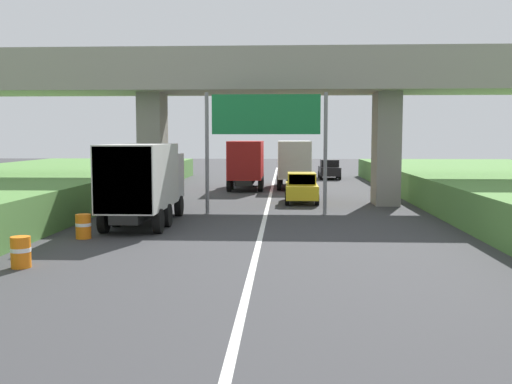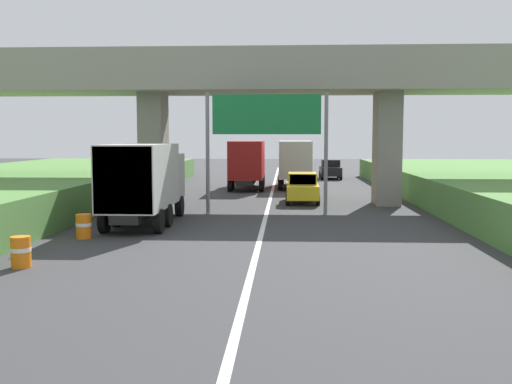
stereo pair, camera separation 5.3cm
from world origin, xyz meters
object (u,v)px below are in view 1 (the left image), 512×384
at_px(overhead_highway_sign, 266,123).
at_px(construction_barrel_2, 21,252).
at_px(construction_barrel_4, 118,210).
at_px(construction_barrel_5, 145,199).
at_px(construction_barrel_3, 83,226).
at_px(truck_silver, 144,179).
at_px(car_black, 329,169).
at_px(truck_red, 247,162).
at_px(car_yellow, 301,188).
at_px(truck_orange, 294,161).

xyz_separation_m(overhead_highway_sign, construction_barrel_2, (-6.63, -12.19, -3.92)).
bearing_deg(construction_barrel_4, construction_barrel_5, 89.67).
xyz_separation_m(construction_barrel_3, construction_barrel_5, (-0.05, 9.82, 0.00)).
bearing_deg(overhead_highway_sign, construction_barrel_4, -160.18).
xyz_separation_m(truck_silver, car_black, (9.95, 28.29, -1.08)).
distance_m(truck_red, car_yellow, 9.76).
xyz_separation_m(overhead_highway_sign, construction_barrel_4, (-6.58, -2.37, -3.92)).
bearing_deg(construction_barrel_5, truck_red, 67.48).
relative_size(truck_red, construction_barrel_3, 8.11).
bearing_deg(construction_barrel_4, truck_red, 73.73).
height_order(car_yellow, construction_barrel_3, car_yellow).
xyz_separation_m(truck_silver, truck_red, (3.24, 17.71, 0.00)).
relative_size(overhead_highway_sign, construction_barrel_5, 6.53).
bearing_deg(car_yellow, truck_orange, 91.51).
distance_m(truck_silver, truck_orange, 20.02).
bearing_deg(construction_barrel_2, overhead_highway_sign, 61.45).
bearing_deg(truck_orange, construction_barrel_2, -106.75).
height_order(truck_orange, construction_barrel_3, truck_orange).
xyz_separation_m(car_black, construction_barrel_2, (-11.53, -36.75, -0.40)).
height_order(truck_orange, construction_barrel_2, truck_orange).
distance_m(overhead_highway_sign, construction_barrel_5, 8.04).
relative_size(truck_silver, truck_red, 1.00).
height_order(truck_red, construction_barrel_3, truck_red).
bearing_deg(truck_orange, car_black, 70.66).
height_order(overhead_highway_sign, truck_red, overhead_highway_sign).
xyz_separation_m(truck_silver, construction_barrel_4, (-1.53, 1.37, -1.47)).
relative_size(car_black, construction_barrel_5, 4.56).
bearing_deg(overhead_highway_sign, construction_barrel_2, -118.55).
xyz_separation_m(overhead_highway_sign, truck_red, (-1.81, 13.97, -2.44)).
bearing_deg(overhead_highway_sign, truck_silver, -143.50).
height_order(truck_orange, construction_barrel_4, truck_orange).
bearing_deg(truck_red, construction_barrel_5, -112.52).
xyz_separation_m(truck_orange, truck_red, (-3.41, -1.18, 0.00)).
height_order(car_yellow, construction_barrel_4, car_yellow).
bearing_deg(car_black, truck_red, -122.36).
xyz_separation_m(overhead_highway_sign, truck_orange, (1.60, 15.15, -2.44)).
height_order(truck_silver, car_black, truck_silver).
distance_m(truck_silver, truck_red, 18.00).
bearing_deg(truck_silver, truck_red, 79.63).
bearing_deg(construction_barrel_4, car_black, 66.92).
height_order(construction_barrel_2, construction_barrel_5, same).
relative_size(truck_silver, truck_orange, 1.00).
height_order(truck_silver, construction_barrel_4, truck_silver).
height_order(truck_silver, truck_orange, same).
bearing_deg(construction_barrel_2, construction_barrel_5, 89.67).
bearing_deg(construction_barrel_5, construction_barrel_2, -90.33).
bearing_deg(construction_barrel_5, overhead_highway_sign, -21.20).
xyz_separation_m(truck_silver, construction_barrel_3, (-1.45, -3.55, -1.47)).
xyz_separation_m(truck_silver, construction_barrel_2, (-1.58, -8.46, -1.47)).
relative_size(car_black, construction_barrel_4, 4.56).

